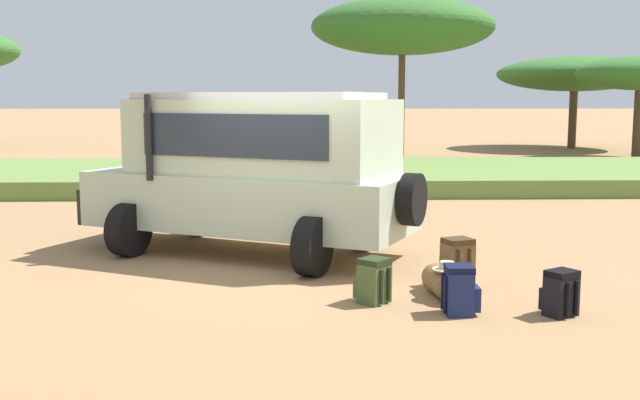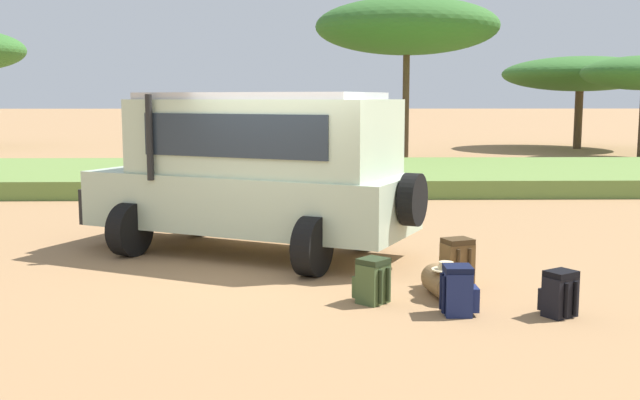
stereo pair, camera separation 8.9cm
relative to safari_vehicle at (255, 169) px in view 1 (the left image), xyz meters
name	(u,v)px [view 1 (the left image)]	position (x,y,z in m)	size (l,w,h in m)	color
ground_plane	(276,268)	(0.33, -1.03, -1.29)	(320.00, 320.00, 0.00)	#9E754C
grass_bank	(286,175)	(0.33, 9.48, -1.07)	(120.00, 7.00, 0.44)	olive
safari_vehicle	(255,169)	(0.00, 0.00, 0.00)	(5.35, 3.92, 2.44)	#B2C6A8
backpack_beside_front_wheel	(560,294)	(3.50, -3.43, -1.05)	(0.42, 0.43, 0.51)	black
backpack_cluster_center	(373,281)	(1.51, -2.85, -1.04)	(0.45, 0.45, 0.53)	#42562D
backpack_near_rear_wheel	(457,262)	(2.66, -2.06, -1.00)	(0.44, 0.45, 0.61)	brown
backpack_outermost	(460,291)	(2.41, -3.34, -1.03)	(0.41, 0.34, 0.55)	navy
duffel_bag_low_black_case	(444,282)	(2.38, -2.63, -1.11)	(0.44, 0.91, 0.45)	brown
acacia_tree_left_mid	(402,27)	(4.51, 16.36, 3.62)	(6.66, 6.30, 5.93)	brown
acacia_tree_centre_back	(575,74)	(13.61, 23.57, 2.17)	(7.11, 7.45, 4.27)	brown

